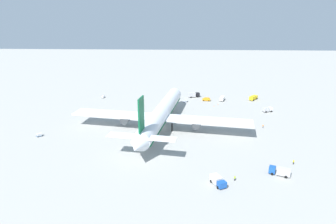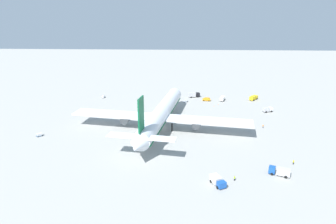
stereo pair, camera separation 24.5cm
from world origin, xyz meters
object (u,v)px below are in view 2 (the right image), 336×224
at_px(traffic_cone_0, 86,112).
at_px(traffic_cone_2, 214,106).
at_px(service_truck_5, 222,98).
at_px(airliner, 161,114).
at_px(service_van, 207,99).
at_px(ground_worker_2, 263,126).
at_px(traffic_cone_1, 218,104).
at_px(baggage_cart_1, 186,101).
at_px(service_truck_4, 253,98).
at_px(baggage_cart_0, 103,97).
at_px(baggage_cart_2, 40,135).
at_px(ground_worker_1, 293,162).
at_px(service_truck_0, 280,171).
at_px(service_truck_1, 194,95).
at_px(service_truck_3, 217,181).
at_px(ground_worker_0, 235,178).
at_px(service_truck_2, 267,109).

xyz_separation_m(traffic_cone_0, traffic_cone_2, (13.34, -68.95, 0.00)).
distance_m(service_truck_5, traffic_cone_2, 13.33).
height_order(airliner, service_van, airliner).
distance_m(ground_worker_2, traffic_cone_1, 39.18).
xyz_separation_m(baggage_cart_1, traffic_cone_0, (-21.19, 53.00, -0.39)).
distance_m(airliner, ground_worker_2, 47.16).
distance_m(service_truck_4, traffic_cone_1, 24.91).
xyz_separation_m(airliner, service_truck_5, (46.88, -33.57, -5.58)).
xyz_separation_m(baggage_cart_0, baggage_cart_1, (-7.09, -50.73, -0.10)).
bearing_deg(traffic_cone_2, airliner, 141.81).
xyz_separation_m(airliner, traffic_cone_1, (38.37, -30.23, -6.67)).
bearing_deg(traffic_cone_2, service_truck_4, -60.15).
bearing_deg(baggage_cart_2, ground_worker_1, -101.59).
relative_size(service_van, ground_worker_1, 2.78).
bearing_deg(baggage_cart_1, ground_worker_2, -138.81).
height_order(traffic_cone_0, traffic_cone_2, same).
distance_m(ground_worker_2, traffic_cone_2, 37.47).
relative_size(ground_worker_2, traffic_cone_0, 3.01).
bearing_deg(baggage_cart_1, service_truck_0, -160.19).
bearing_deg(service_van, service_truck_4, -83.34).
bearing_deg(traffic_cone_1, service_truck_1, 40.95).
bearing_deg(service_truck_3, service_truck_5, -7.93).
bearing_deg(service_van, traffic_cone_0, 110.39).
bearing_deg(ground_worker_1, traffic_cone_0, 59.16).
bearing_deg(service_truck_0, airliner, 46.15).
relative_size(service_truck_3, baggage_cart_1, 2.07).
relative_size(ground_worker_0, traffic_cone_0, 3.06).
height_order(service_truck_1, traffic_cone_2, service_truck_1).
height_order(service_truck_4, baggage_cart_2, service_truck_4).
bearing_deg(service_truck_1, service_van, -136.55).
xyz_separation_m(service_truck_4, traffic_cone_1, (-11.00, 22.32, -1.16)).
bearing_deg(ground_worker_1, baggage_cart_1, 26.21).
bearing_deg(traffic_cone_0, baggage_cart_0, -4.60).
relative_size(baggage_cart_1, ground_worker_1, 1.82).
distance_m(airliner, service_truck_3, 50.98).
distance_m(service_truck_3, traffic_cone_2, 81.64).
xyz_separation_m(service_truck_2, service_van, (19.49, 30.73, -0.33)).
height_order(ground_worker_2, traffic_cone_0, ground_worker_2).
bearing_deg(ground_worker_2, baggage_cart_1, 41.19).
bearing_deg(baggage_cart_2, service_truck_2, -70.26).
height_order(service_truck_5, ground_worker_1, service_truck_5).
bearing_deg(ground_worker_1, ground_worker_0, 117.83).
distance_m(baggage_cart_0, ground_worker_0, 114.21).
distance_m(service_truck_1, baggage_cart_2, 94.33).
relative_size(ground_worker_1, traffic_cone_1, 3.16).
bearing_deg(service_truck_5, traffic_cone_1, 158.55).
height_order(service_truck_5, traffic_cone_0, service_truck_5).
xyz_separation_m(baggage_cart_1, ground_worker_1, (-74.85, -36.84, 0.22)).
xyz_separation_m(airliner, service_truck_4, (49.37, -52.55, -5.51)).
height_order(service_truck_2, service_van, service_truck_2).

